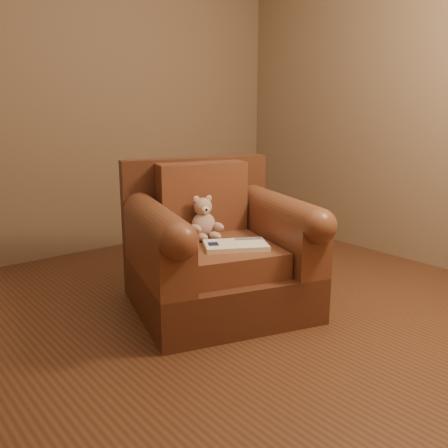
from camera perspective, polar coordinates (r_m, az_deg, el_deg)
floor at (r=2.83m, az=0.56°, el=-12.39°), size 4.00×4.00×0.00m
room at (r=2.58m, az=0.66°, el=24.22°), size 4.02×4.02×2.71m
armchair at (r=3.08m, az=-0.88°, el=-3.27°), size 1.22×1.18×0.89m
teddy_bear at (r=3.09m, az=-2.28°, el=0.27°), size 0.19×0.22×0.27m
guidebook at (r=2.89m, az=1.36°, el=-2.45°), size 0.42×0.37×0.03m
side_table at (r=3.92m, az=1.05°, el=0.26°), size 0.44×0.44×0.62m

